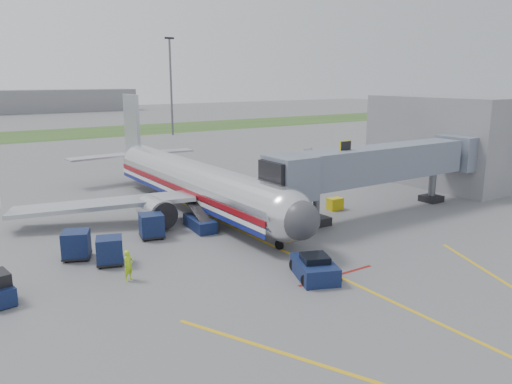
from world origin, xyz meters
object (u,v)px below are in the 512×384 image
airliner (194,182)px  pushback_tug (315,268)px  belt_loader (200,222)px  ramp_worker (128,265)px

airliner → pushback_tug: airliner is taller
airliner → belt_loader: (-2.50, -5.71, -2.09)m
airliner → pushback_tug: size_ratio=8.75×
airliner → ramp_worker: (-10.99, -12.78, -1.70)m
belt_loader → ramp_worker: (-8.49, -7.07, 0.39)m
ramp_worker → belt_loader: bearing=13.2°
airliner → pushback_tug: 18.91m
ramp_worker → pushback_tug: bearing=-58.4°
airliner → belt_loader: airliner is taller
belt_loader → ramp_worker: 11.06m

